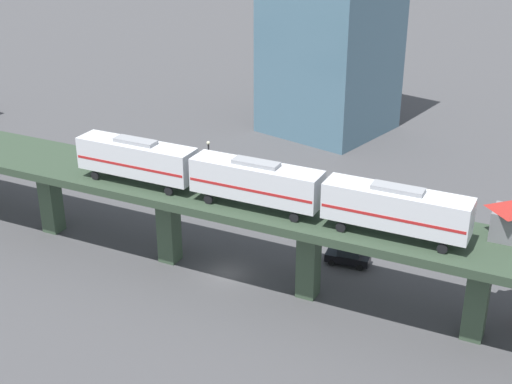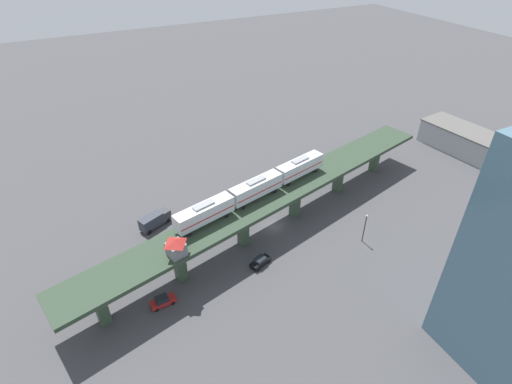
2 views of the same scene
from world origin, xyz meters
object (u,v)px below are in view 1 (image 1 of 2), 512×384
object	(u,v)px
subway_train	(256,181)
signal_hut	(511,218)
street_lamp	(209,163)
office_tower	(332,10)
street_car_black	(348,256)

from	to	relation	value
subway_train	signal_hut	bearing A→B (deg)	-66.00
subway_train	street_lamp	size ratio (longest dim) A/B	5.30
office_tower	signal_hut	bearing A→B (deg)	-129.77
office_tower	street_car_black	bearing A→B (deg)	-142.61
signal_hut	subway_train	bearing A→B (deg)	114.00
signal_hut	street_car_black	bearing A→B (deg)	86.46
signal_hut	office_tower	world-z (taller)	office_tower
signal_hut	office_tower	xyz separation A→B (m)	(33.94, 40.78, 7.55)
subway_train	office_tower	bearing A→B (deg)	26.46
subway_train	street_lamp	bearing A→B (deg)	54.22
street_lamp	signal_hut	bearing A→B (deg)	-96.74
signal_hut	office_tower	distance (m)	53.58
subway_train	street_car_black	bearing A→B (deg)	-22.38
street_car_black	office_tower	size ratio (longest dim) A/B	0.13
street_lamp	office_tower	bearing A→B (deg)	5.68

